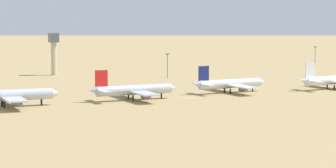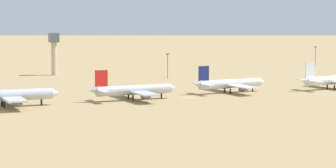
{
  "view_description": "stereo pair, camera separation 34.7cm",
  "coord_description": "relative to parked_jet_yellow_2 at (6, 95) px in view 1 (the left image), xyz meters",
  "views": [
    {
      "loc": [
        -138.48,
        -293.22,
        39.35
      ],
      "look_at": [
        -9.13,
        2.32,
        6.0
      ],
      "focal_mm": 81.5,
      "sensor_mm": 36.0,
      "label": 1
    },
    {
      "loc": [
        -138.17,
        -293.36,
        39.35
      ],
      "look_at": [
        -9.13,
        2.32,
        6.0
      ],
      "focal_mm": 81.5,
      "sensor_mm": 36.0,
      "label": 2
    }
  ],
  "objects": [
    {
      "name": "control_tower",
      "position": [
        53.03,
        125.48,
        9.84
      ],
      "size": [
        5.2,
        5.2,
        23.87
      ],
      "color": "#C6B793",
      "rests_on": "ground"
    },
    {
      "name": "parked_jet_navy_4",
      "position": [
        102.39,
        7.86,
        -0.41
      ],
      "size": [
        38.4,
        32.38,
        12.68
      ],
      "rotation": [
        0.0,
        0.0,
        0.08
      ],
      "color": "silver",
      "rests_on": "ground"
    },
    {
      "name": "parked_jet_red_3",
      "position": [
        52.9,
        0.24,
        -0.28
      ],
      "size": [
        39.48,
        33.08,
        13.07
      ],
      "rotation": [
        0.0,
        0.0,
        0.02
      ],
      "color": "silver",
      "rests_on": "ground"
    },
    {
      "name": "parked_jet_white_5",
      "position": [
        154.36,
        2.07,
        -0.31
      ],
      "size": [
        39.38,
        33.32,
        13.0
      ],
      "rotation": [
        0.0,
        0.0,
        0.11
      ],
      "color": "white",
      "rests_on": "ground"
    },
    {
      "name": "light_pole_west",
      "position": [
        228.24,
        123.94,
        2.87
      ],
      "size": [
        1.8,
        0.5,
        12.56
      ],
      "color": "#59595E",
      "rests_on": "ground"
    },
    {
      "name": "light_pole_mid",
      "position": [
        104.02,
        81.68,
        3.36
      ],
      "size": [
        1.8,
        0.5,
        13.5
      ],
      "color": "#59595E",
      "rests_on": "ground"
    },
    {
      "name": "parked_jet_yellow_2",
      "position": [
        0.0,
        0.0,
        0.0
      ],
      "size": [
        42.15,
        35.38,
        13.93
      ],
      "rotation": [
        0.0,
        0.0,
        -0.04
      ],
      "color": "silver",
      "rests_on": "ground"
    },
    {
      "name": "ground",
      "position": [
        78.39,
        -0.85,
        -4.57
      ],
      "size": [
        4000.0,
        4000.0,
        0.0
      ],
      "primitive_type": "plane",
      "color": "tan"
    }
  ]
}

